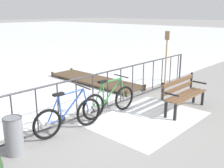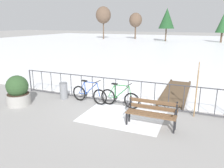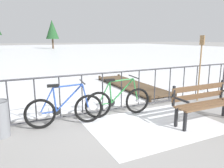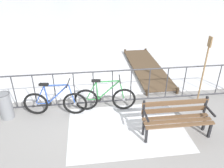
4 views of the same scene
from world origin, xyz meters
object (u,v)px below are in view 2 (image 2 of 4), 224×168
(park_bench, at_px, (152,111))
(bicycle_near_railing, at_px, (120,98))
(planter_with_shrub, at_px, (18,91))
(trash_bin, at_px, (64,91))
(oar_upright, at_px, (197,86))
(bicycle_second, at_px, (89,94))

(park_bench, bearing_deg, bicycle_near_railing, 142.02)
(park_bench, xyz_separation_m, planter_with_shrub, (-5.46, -0.16, 0.07))
(park_bench, distance_m, trash_bin, 4.35)
(planter_with_shrub, height_order, trash_bin, planter_with_shrub)
(park_bench, height_order, planter_with_shrub, planter_with_shrub)
(bicycle_near_railing, xyz_separation_m, oar_upright, (2.82, 0.10, 0.77))
(park_bench, xyz_separation_m, oar_upright, (1.26, 1.32, 0.63))
(park_bench, relative_size, trash_bin, 2.19)
(bicycle_second, relative_size, oar_upright, 0.86)
(bicycle_near_railing, distance_m, bicycle_second, 1.35)
(bicycle_near_railing, height_order, oar_upright, oar_upright)
(bicycle_second, distance_m, trash_bin, 1.28)
(planter_with_shrub, bearing_deg, park_bench, 1.70)
(bicycle_second, relative_size, planter_with_shrub, 1.39)
(bicycle_second, distance_m, park_bench, 3.14)
(bicycle_second, height_order, park_bench, bicycle_second)
(bicycle_near_railing, xyz_separation_m, bicycle_second, (-1.35, -0.04, 0.00))
(bicycle_near_railing, distance_m, planter_with_shrub, 4.15)
(bicycle_near_railing, bearing_deg, bicycle_second, -178.22)
(bicycle_near_railing, relative_size, trash_bin, 2.33)
(planter_with_shrub, height_order, oar_upright, oar_upright)
(bicycle_second, distance_m, planter_with_shrub, 2.89)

